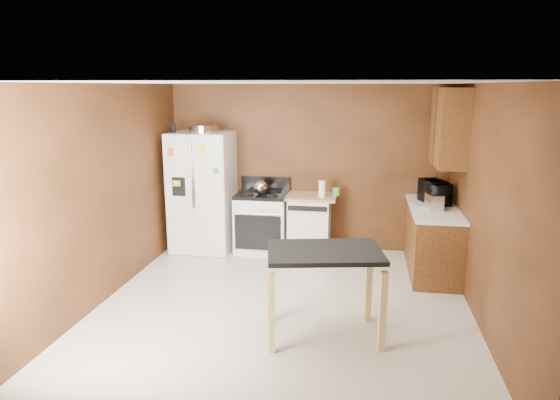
% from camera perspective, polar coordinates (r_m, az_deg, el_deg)
% --- Properties ---
extents(floor, '(4.50, 4.50, 0.00)m').
position_cam_1_polar(floor, '(5.85, 0.39, -12.05)').
color(floor, beige).
rests_on(floor, ground).
extents(ceiling, '(4.50, 4.50, 0.00)m').
position_cam_1_polar(ceiling, '(5.31, 0.44, 13.25)').
color(ceiling, white).
rests_on(ceiling, ground).
extents(wall_back, '(4.20, 0.00, 4.20)m').
position_cam_1_polar(wall_back, '(7.63, 3.12, 3.69)').
color(wall_back, brown).
rests_on(wall_back, ground).
extents(wall_front, '(4.20, 0.00, 4.20)m').
position_cam_1_polar(wall_front, '(3.33, -5.85, -8.57)').
color(wall_front, brown).
rests_on(wall_front, ground).
extents(wall_left, '(0.00, 4.50, 4.50)m').
position_cam_1_polar(wall_left, '(6.13, -19.35, 0.71)').
color(wall_left, brown).
rests_on(wall_left, ground).
extents(wall_right, '(0.00, 4.50, 4.50)m').
position_cam_1_polar(wall_right, '(5.52, 22.47, -0.84)').
color(wall_right, brown).
rests_on(wall_right, ground).
extents(roasting_pan, '(0.43, 0.43, 0.11)m').
position_cam_1_polar(roasting_pan, '(7.48, -8.69, 8.04)').
color(roasting_pan, silver).
rests_on(roasting_pan, refrigerator).
extents(pen_cup, '(0.08, 0.08, 0.12)m').
position_cam_1_polar(pen_cup, '(7.59, -12.13, 8.00)').
color(pen_cup, black).
rests_on(pen_cup, refrigerator).
extents(kettle, '(0.21, 0.21, 0.21)m').
position_cam_1_polar(kettle, '(7.39, -2.26, 1.47)').
color(kettle, silver).
rests_on(kettle, gas_range).
extents(paper_towel, '(0.11, 0.11, 0.24)m').
position_cam_1_polar(paper_towel, '(7.27, 4.83, 1.28)').
color(paper_towel, white).
rests_on(paper_towel, dishwasher).
extents(green_canister, '(0.12, 0.12, 0.12)m').
position_cam_1_polar(green_canister, '(7.41, 6.44, 0.97)').
color(green_canister, green).
rests_on(green_canister, dishwasher).
extents(toaster, '(0.22, 0.30, 0.20)m').
position_cam_1_polar(toaster, '(6.78, 17.21, -0.19)').
color(toaster, silver).
rests_on(toaster, right_cabinets).
extents(microwave, '(0.49, 0.59, 0.28)m').
position_cam_1_polar(microwave, '(7.14, 17.25, 0.78)').
color(microwave, black).
rests_on(microwave, right_cabinets).
extents(refrigerator, '(0.90, 0.80, 1.80)m').
position_cam_1_polar(refrigerator, '(7.66, -8.85, 0.92)').
color(refrigerator, white).
rests_on(refrigerator, ground).
extents(gas_range, '(0.76, 0.68, 1.10)m').
position_cam_1_polar(gas_range, '(7.58, -2.05, -2.45)').
color(gas_range, white).
rests_on(gas_range, ground).
extents(dishwasher, '(0.78, 0.63, 0.89)m').
position_cam_1_polar(dishwasher, '(7.50, 3.39, -2.71)').
color(dishwasher, white).
rests_on(dishwasher, ground).
extents(right_cabinets, '(0.63, 1.58, 2.45)m').
position_cam_1_polar(right_cabinets, '(6.97, 17.53, -0.65)').
color(right_cabinets, brown).
rests_on(right_cabinets, ground).
extents(island, '(1.23, 0.94, 0.91)m').
position_cam_1_polar(island, '(4.96, 5.08, -7.34)').
color(island, black).
rests_on(island, ground).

